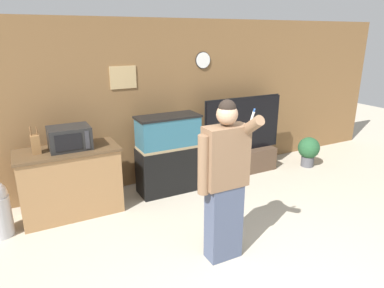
% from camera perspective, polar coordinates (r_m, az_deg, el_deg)
% --- Properties ---
extents(wall_back_paneled, '(10.00, 0.08, 2.60)m').
position_cam_1_polar(wall_back_paneled, '(5.50, -7.39, 6.58)').
color(wall_back_paneled, brown).
rests_on(wall_back_paneled, ground_plane).
extents(counter_island, '(1.31, 0.62, 0.93)m').
position_cam_1_polar(counter_island, '(4.91, -19.57, -5.96)').
color(counter_island, olive).
rests_on(counter_island, ground_plane).
extents(microwave, '(0.52, 0.41, 0.30)m').
position_cam_1_polar(microwave, '(4.73, -19.74, 0.98)').
color(microwave, black).
rests_on(microwave, counter_island).
extents(knife_block, '(0.10, 0.11, 0.34)m').
position_cam_1_polar(knife_block, '(4.70, -24.61, 0.00)').
color(knife_block, brown).
rests_on(knife_block, counter_island).
extents(aquarium_on_stand, '(0.96, 0.43, 1.21)m').
position_cam_1_polar(aquarium_on_stand, '(5.25, -3.93, -1.70)').
color(aquarium_on_stand, black).
rests_on(aquarium_on_stand, ground_plane).
extents(tv_on_stand, '(1.51, 0.40, 1.35)m').
position_cam_1_polar(tv_on_stand, '(6.10, 8.36, -1.19)').
color(tv_on_stand, '#4C3828').
rests_on(tv_on_stand, ground_plane).
extents(person_standing, '(0.56, 0.42, 1.77)m').
position_cam_1_polar(person_standing, '(3.58, 5.41, -6.07)').
color(person_standing, '#424C66').
rests_on(person_standing, ground_plane).
extents(potted_plant, '(0.39, 0.39, 0.56)m').
position_cam_1_polar(potted_plant, '(6.68, 18.86, -0.91)').
color(potted_plant, '#4C4C51').
rests_on(potted_plant, ground_plane).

